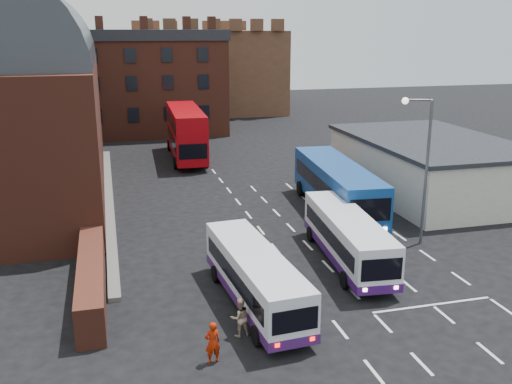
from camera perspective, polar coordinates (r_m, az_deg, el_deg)
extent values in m
plane|color=black|center=(28.45, 5.23, -9.69)|extent=(180.00, 180.00, 0.00)
cube|color=#602B1E|center=(46.07, -22.84, 5.65)|extent=(12.00, 28.00, 10.00)
cylinder|color=#1E2328|center=(45.54, -23.53, 11.84)|extent=(12.00, 26.00, 12.00)
cube|color=#602B1E|center=(28.44, -16.13, -8.31)|extent=(1.20, 10.00, 1.80)
cube|color=beige|center=(46.12, 17.01, 2.41)|extent=(10.00, 16.00, 4.00)
cube|color=#282B30|center=(45.70, 17.22, 4.96)|extent=(10.40, 16.40, 0.30)
cube|color=brown|center=(70.41, -12.50, 10.12)|extent=(22.00, 10.00, 11.00)
cube|color=brown|center=(91.48, -5.46, 12.01)|extent=(22.00, 22.00, 12.00)
cube|color=white|center=(26.26, -0.11, -8.29)|extent=(2.83, 9.57, 2.14)
cube|color=black|center=(26.21, -0.11, -8.03)|extent=(2.80, 8.37, 0.77)
cylinder|color=black|center=(29.04, -4.07, -8.17)|extent=(0.30, 0.87, 0.86)
cylinder|color=black|center=(23.62, 0.07, -14.18)|extent=(0.30, 0.87, 0.86)
cylinder|color=black|center=(29.61, -0.02, -7.63)|extent=(0.30, 0.87, 0.86)
cylinder|color=black|center=(24.32, 4.98, -13.30)|extent=(0.30, 0.87, 0.86)
cube|color=silver|center=(31.24, 9.13, -4.31)|extent=(3.12, 9.97, 2.23)
cube|color=black|center=(31.20, 9.14, -4.08)|extent=(3.07, 8.78, 0.80)
cylinder|color=black|center=(29.34, 13.06, -8.27)|extent=(0.33, 0.91, 0.89)
cylinder|color=black|center=(35.05, 9.00, -3.96)|extent=(0.33, 0.91, 0.89)
cylinder|color=black|center=(28.60, 8.88, -8.69)|extent=(0.33, 0.91, 0.89)
cylinder|color=black|center=(34.43, 5.47, -4.20)|extent=(0.33, 0.91, 0.89)
cube|color=navy|center=(39.44, 8.09, 0.71)|extent=(3.90, 12.75, 2.85)
cube|color=black|center=(39.40, 8.10, 0.95)|extent=(3.86, 11.56, 1.03)
cylinder|color=black|center=(36.75, 12.03, -2.96)|extent=(0.41, 1.16, 1.14)
cylinder|color=black|center=(44.33, 8.02, 0.52)|extent=(0.41, 1.16, 1.14)
cylinder|color=black|center=(35.81, 7.78, -3.26)|extent=(0.41, 1.16, 1.14)
cylinder|color=black|center=(43.55, 4.44, 0.35)|extent=(0.41, 1.16, 1.14)
cube|color=#A8040C|center=(55.81, -7.02, 6.05)|extent=(3.33, 12.44, 4.37)
cube|color=black|center=(55.92, -7.00, 5.43)|extent=(3.33, 11.24, 1.01)
cylinder|color=black|center=(52.57, -5.00, 3.06)|extent=(0.36, 1.13, 1.12)
cylinder|color=black|center=(60.63, -6.04, 4.77)|extent=(0.36, 1.13, 1.12)
cylinder|color=black|center=(52.30, -8.05, 2.89)|extent=(0.36, 1.13, 1.12)
cylinder|color=black|center=(60.39, -8.69, 4.63)|extent=(0.36, 1.13, 1.12)
cylinder|color=#545558|center=(34.21, 16.66, 1.71)|extent=(0.17, 0.17, 8.49)
cylinder|color=#545558|center=(33.31, 15.98, 8.84)|extent=(1.44, 0.59, 0.11)
sphere|color=#FFF2CC|center=(33.17, 14.70, 8.82)|extent=(0.38, 0.38, 0.38)
imported|color=#A01C04|center=(22.43, -4.37, -14.76)|extent=(0.68, 0.50, 1.70)
imported|color=tan|center=(24.10, -1.63, -12.41)|extent=(0.90, 0.75, 1.68)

